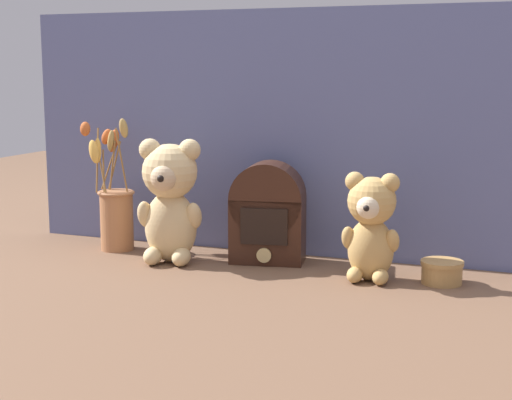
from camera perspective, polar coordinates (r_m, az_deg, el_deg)
name	(u,v)px	position (r m, az deg, el deg)	size (l,w,h in m)	color
ground_plane	(253,268)	(1.80, -0.23, -4.94)	(4.00, 4.00, 0.00)	brown
backdrop_wall	(277,133)	(1.90, 1.57, 4.88)	(1.33, 0.02, 0.59)	slate
teddy_bear_large	(170,199)	(1.83, -6.29, 0.11)	(0.16, 0.15, 0.29)	#DBBC84
teddy_bear_medium	(371,225)	(1.68, 8.36, -1.80)	(0.13, 0.12, 0.23)	tan
flower_vase	(115,207)	(1.99, -10.21, -0.53)	(0.14, 0.13, 0.33)	#AD7047
vintage_radio	(268,213)	(1.83, 0.87, -0.98)	(0.18, 0.13, 0.24)	#381E14
decorative_tin_tall	(442,272)	(1.71, 13.37, -5.11)	(0.09, 0.09, 0.05)	tan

